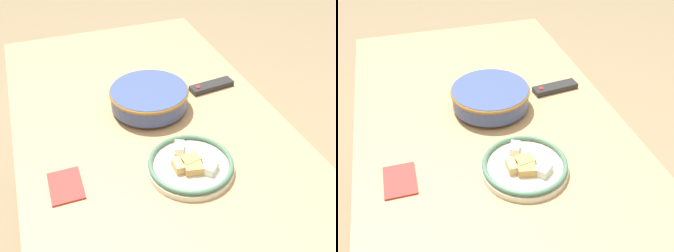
# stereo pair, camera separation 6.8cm
# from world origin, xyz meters

# --- Properties ---
(dining_table) EXTENTS (1.58, 0.85, 0.72)m
(dining_table) POSITION_xyz_m (0.00, 0.00, 0.65)
(dining_table) COLOR tan
(dining_table) RESTS_ON ground_plane
(noodle_bowl) EXTENTS (0.26, 0.26, 0.08)m
(noodle_bowl) POSITION_xyz_m (-0.11, 0.02, 0.77)
(noodle_bowl) COLOR #384775
(noodle_bowl) RESTS_ON dining_table
(food_plate) EXTENTS (0.24, 0.24, 0.04)m
(food_plate) POSITION_xyz_m (0.21, 0.04, 0.74)
(food_plate) COLOR beige
(food_plate) RESTS_ON dining_table
(tv_remote) EXTENTS (0.07, 0.17, 0.02)m
(tv_remote) POSITION_xyz_m (-0.16, 0.28, 0.73)
(tv_remote) COLOR black
(tv_remote) RESTS_ON dining_table
(folded_napkin) EXTENTS (0.12, 0.09, 0.01)m
(folded_napkin) POSITION_xyz_m (0.15, -0.30, 0.72)
(folded_napkin) COLOR #B2332D
(folded_napkin) RESTS_ON dining_table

